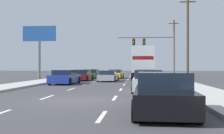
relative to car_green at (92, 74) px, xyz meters
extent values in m
plane|color=#3D3D3F|center=(3.22, 1.12, -0.56)|extent=(140.00, 140.00, 0.00)
cube|color=#B2AFA8|center=(9.83, -3.88, -0.49)|extent=(2.72, 80.00, 0.14)
cube|color=#B2AFA8|center=(-3.39, -3.88, -0.49)|extent=(2.72, 80.00, 0.14)
cube|color=silver|center=(1.52, -22.74, -0.56)|extent=(0.14, 2.00, 0.01)
cube|color=silver|center=(1.52, -17.74, -0.56)|extent=(0.14, 2.00, 0.01)
cube|color=silver|center=(1.52, -12.74, -0.56)|extent=(0.14, 2.00, 0.01)
cube|color=silver|center=(1.52, -7.74, -0.56)|extent=(0.14, 2.00, 0.01)
cube|color=silver|center=(1.52, -2.74, -0.56)|extent=(0.14, 2.00, 0.01)
cube|color=silver|center=(1.52, 2.26, -0.56)|extent=(0.14, 2.00, 0.01)
cube|color=silver|center=(1.52, 7.26, -0.56)|extent=(0.14, 2.00, 0.01)
cube|color=silver|center=(1.52, 12.26, -0.56)|extent=(0.14, 2.00, 0.01)
cube|color=silver|center=(1.52, 17.26, -0.56)|extent=(0.14, 2.00, 0.01)
cube|color=silver|center=(1.52, 22.26, -0.56)|extent=(0.14, 2.00, 0.01)
cube|color=silver|center=(1.52, 27.26, -0.56)|extent=(0.14, 2.00, 0.01)
cube|color=silver|center=(4.92, -27.74, -0.56)|extent=(0.14, 2.00, 0.01)
cube|color=silver|center=(4.92, -22.74, -0.56)|extent=(0.14, 2.00, 0.01)
cube|color=silver|center=(4.92, -17.74, -0.56)|extent=(0.14, 2.00, 0.01)
cube|color=silver|center=(4.92, -12.74, -0.56)|extent=(0.14, 2.00, 0.01)
cube|color=silver|center=(4.92, -7.74, -0.56)|extent=(0.14, 2.00, 0.01)
cube|color=silver|center=(4.92, -2.74, -0.56)|extent=(0.14, 2.00, 0.01)
cube|color=silver|center=(4.92, 2.26, -0.56)|extent=(0.14, 2.00, 0.01)
cube|color=silver|center=(4.92, 7.26, -0.56)|extent=(0.14, 2.00, 0.01)
cube|color=silver|center=(4.92, 12.26, -0.56)|extent=(0.14, 2.00, 0.01)
cube|color=silver|center=(4.92, 17.26, -0.56)|extent=(0.14, 2.00, 0.01)
cube|color=silver|center=(4.92, 22.26, -0.56)|extent=(0.14, 2.00, 0.01)
cube|color=silver|center=(4.92, 27.26, -0.56)|extent=(0.14, 2.00, 0.01)
cube|color=#196B38|center=(0.00, 0.04, -0.14)|extent=(1.93, 4.64, 0.55)
cube|color=#192333|center=(0.00, -0.12, 0.39)|extent=(1.66, 2.37, 0.51)
cylinder|color=black|center=(-0.82, 1.81, -0.24)|extent=(0.23, 0.64, 0.64)
cylinder|color=black|center=(0.90, 1.77, -0.24)|extent=(0.23, 0.64, 0.64)
cylinder|color=black|center=(-0.89, -1.69, -0.24)|extent=(0.23, 0.64, 0.64)
cylinder|color=black|center=(0.82, -1.72, -0.24)|extent=(0.23, 0.64, 0.64)
cube|color=maroon|center=(-0.09, -5.97, -0.14)|extent=(1.94, 4.34, 0.56)
cube|color=#192333|center=(-0.09, -6.05, 0.40)|extent=(1.67, 2.21, 0.52)
cylinder|color=black|center=(-0.90, -4.35, -0.24)|extent=(0.24, 0.65, 0.64)
cylinder|color=black|center=(0.81, -4.40, -0.24)|extent=(0.24, 0.65, 0.64)
cylinder|color=black|center=(-0.99, -7.54, -0.24)|extent=(0.24, 0.65, 0.64)
cylinder|color=black|center=(0.72, -7.58, -0.24)|extent=(0.24, 0.65, 0.64)
cube|color=#1E389E|center=(-0.39, -12.14, -0.07)|extent=(1.90, 4.51, 0.69)
cube|color=#192333|center=(-0.40, -12.37, 0.48)|extent=(1.65, 2.17, 0.42)
cylinder|color=black|center=(-1.23, -10.44, -0.24)|extent=(0.23, 0.64, 0.64)
cylinder|color=black|center=(0.49, -10.46, -0.24)|extent=(0.23, 0.64, 0.64)
cylinder|color=black|center=(-1.28, -13.83, -0.24)|extent=(0.23, 0.64, 0.64)
cylinder|color=black|center=(0.45, -13.85, -0.24)|extent=(0.23, 0.64, 0.64)
cube|color=yellow|center=(3.18, 0.33, -0.12)|extent=(1.92, 4.41, 0.59)
cube|color=#192333|center=(3.18, 0.21, 0.39)|extent=(1.61, 2.04, 0.44)
cylinder|color=black|center=(2.44, 1.98, -0.24)|extent=(0.25, 0.65, 0.64)
cylinder|color=black|center=(4.06, 1.91, -0.24)|extent=(0.25, 0.65, 0.64)
cylinder|color=black|center=(2.30, -1.26, -0.24)|extent=(0.25, 0.65, 0.64)
cylinder|color=black|center=(3.92, -1.33, -0.24)|extent=(0.25, 0.65, 0.64)
cube|color=#B7BABF|center=(2.99, -7.22, -0.14)|extent=(1.90, 4.35, 0.57)
cube|color=#192333|center=(2.98, -7.51, 0.37)|extent=(1.61, 1.96, 0.45)
cylinder|color=black|center=(2.22, -5.59, -0.24)|extent=(0.24, 0.65, 0.64)
cylinder|color=black|center=(3.86, -5.65, -0.24)|extent=(0.24, 0.65, 0.64)
cylinder|color=black|center=(2.11, -8.79, -0.24)|extent=(0.24, 0.65, 0.64)
cylinder|color=black|center=(3.75, -8.84, -0.24)|extent=(0.24, 0.65, 0.64)
cube|color=white|center=(6.70, -5.33, 1.73)|extent=(2.50, 7.18, 2.68)
cube|color=red|center=(6.61, -8.87, 1.86)|extent=(2.09, 0.09, 0.36)
cube|color=slate|center=(6.81, -0.81, 0.74)|extent=(2.28, 1.98, 2.00)
cylinder|color=black|center=(5.70, -0.78, -0.08)|extent=(0.32, 0.97, 0.96)
cylinder|color=black|center=(7.92, -0.84, -0.08)|extent=(0.32, 0.97, 0.96)
cylinder|color=black|center=(5.55, -6.73, -0.08)|extent=(0.32, 0.97, 0.96)
cylinder|color=black|center=(7.78, -6.78, -0.08)|extent=(0.32, 0.97, 0.96)
cube|color=#141E4C|center=(6.84, -12.42, -0.07)|extent=(1.97, 4.45, 0.69)
cube|color=#192333|center=(6.85, -12.34, 0.51)|extent=(1.66, 2.03, 0.47)
cylinder|color=black|center=(6.06, -10.75, -0.24)|extent=(0.24, 0.65, 0.64)
cylinder|color=black|center=(7.75, -10.81, -0.24)|extent=(0.24, 0.65, 0.64)
cylinder|color=black|center=(5.94, -14.03, -0.24)|extent=(0.24, 0.65, 0.64)
cylinder|color=black|center=(7.63, -14.09, -0.24)|extent=(0.24, 0.65, 0.64)
cube|color=white|center=(6.68, -18.79, -0.09)|extent=(1.88, 4.65, 0.67)
cube|color=#192333|center=(6.67, -19.02, 0.51)|extent=(1.63, 2.06, 0.53)
cylinder|color=black|center=(5.84, -17.01, -0.24)|extent=(0.23, 0.64, 0.64)
cylinder|color=black|center=(7.55, -17.03, -0.24)|extent=(0.23, 0.64, 0.64)
cylinder|color=black|center=(5.80, -20.55, -0.24)|extent=(0.23, 0.64, 0.64)
cylinder|color=black|center=(7.51, -20.57, -0.24)|extent=(0.23, 0.64, 0.64)
cube|color=black|center=(6.84, -26.92, -0.09)|extent=(1.92, 4.45, 0.66)
cube|color=#192333|center=(6.84, -27.19, 0.52)|extent=(1.64, 2.06, 0.55)
cylinder|color=black|center=(6.05, -25.25, -0.24)|extent=(0.24, 0.65, 0.64)
cylinder|color=black|center=(7.73, -25.29, -0.24)|extent=(0.24, 0.65, 0.64)
cylinder|color=black|center=(5.96, -28.55, -0.24)|extent=(0.24, 0.65, 0.64)
cylinder|color=black|center=(7.64, -28.59, -0.24)|extent=(0.24, 0.65, 0.64)
cylinder|color=#595B56|center=(11.50, 4.75, 2.71)|extent=(0.20, 0.20, 6.54)
cylinder|color=#595B56|center=(7.35, 4.75, 5.33)|extent=(8.30, 0.14, 0.14)
cube|color=black|center=(7.07, 4.75, 4.68)|extent=(0.40, 0.56, 0.95)
sphere|color=red|center=(7.07, 4.44, 4.98)|extent=(0.20, 0.20, 0.20)
sphere|color=orange|center=(7.07, 4.44, 4.68)|extent=(0.20, 0.20, 0.20)
sphere|color=green|center=(7.07, 4.44, 4.38)|extent=(0.20, 0.20, 0.20)
cube|color=black|center=(5.55, 4.75, 4.68)|extent=(0.40, 0.56, 0.95)
sphere|color=red|center=(5.55, 4.44, 4.98)|extent=(0.20, 0.20, 0.20)
sphere|color=orange|center=(5.55, 4.44, 4.68)|extent=(0.20, 0.20, 0.20)
sphere|color=green|center=(5.55, 4.44, 4.38)|extent=(0.20, 0.20, 0.20)
cylinder|color=brown|center=(11.81, -4.08, 4.24)|extent=(0.28, 0.28, 9.59)
cube|color=brown|center=(11.81, -4.08, 8.43)|extent=(1.80, 0.12, 0.12)
cylinder|color=brown|center=(12.37, 11.70, 4.24)|extent=(0.28, 0.28, 9.61)
cube|color=brown|center=(12.37, 11.70, 8.45)|extent=(1.80, 0.12, 0.12)
cylinder|color=slate|center=(-6.42, -2.13, 1.85)|extent=(0.36, 0.36, 4.82)
cube|color=#2659A5|center=(-6.42, -2.13, 5.23)|extent=(4.30, 0.20, 1.93)
camera|label=1|loc=(5.98, -36.08, 0.96)|focal=43.89mm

